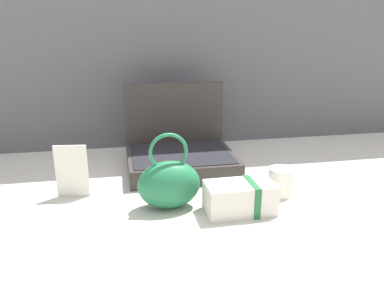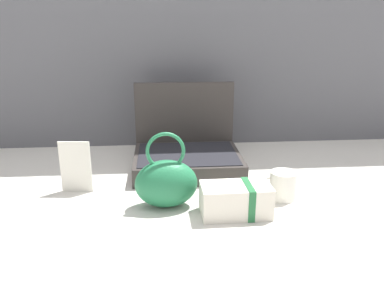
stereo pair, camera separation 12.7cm
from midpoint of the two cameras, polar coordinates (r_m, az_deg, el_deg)
ground_plane at (r=1.35m, az=-2.84°, el=-5.65°), size 6.00×6.00×0.00m
open_suitcase at (r=1.55m, az=-4.23°, el=0.28°), size 0.40×0.34×0.31m
teal_pouch_handbag at (r=1.22m, az=-6.30°, el=-4.32°), size 0.20×0.12×0.24m
cream_toiletry_bag at (r=1.20m, az=3.96°, el=-6.40°), size 0.21×0.12×0.10m
coffee_mug at (r=1.33m, az=9.89°, el=-4.04°), size 0.12×0.09×0.09m
info_card_left at (r=1.36m, az=-19.39°, el=-2.48°), size 0.10×0.02×0.18m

